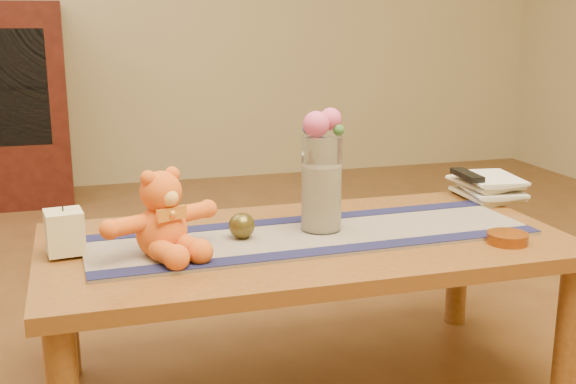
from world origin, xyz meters
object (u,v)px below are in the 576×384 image
object	(u,v)px
glass_vase	(321,184)
book_bottom	(464,197)
tv_remote	(467,175)
pillar_candle	(65,232)
bronze_ball	(242,226)
amber_dish	(507,238)
teddy_bear	(161,214)

from	to	relation	value
glass_vase	book_bottom	xyz separation A→B (m)	(0.56, 0.20, -0.13)
glass_vase	book_bottom	bearing A→B (deg)	19.72
glass_vase	tv_remote	xyz separation A→B (m)	(0.56, 0.19, -0.05)
pillar_candle	bronze_ball	xyz separation A→B (m)	(0.45, -0.01, -0.02)
pillar_candle	bronze_ball	bearing A→B (deg)	-1.59
glass_vase	amber_dish	world-z (taller)	glass_vase
teddy_bear	amber_dish	xyz separation A→B (m)	(0.88, -0.16, -0.10)
glass_vase	book_bottom	world-z (taller)	glass_vase
pillar_candle	amber_dish	size ratio (longest dim) A/B	0.99
glass_vase	tv_remote	distance (m)	0.59
glass_vase	bronze_ball	xyz separation A→B (m)	(-0.23, -0.01, -0.10)
pillar_candle	amber_dish	distance (m)	1.13
tv_remote	amber_dish	size ratio (longest dim) A/B	1.49
book_bottom	tv_remote	distance (m)	0.08
pillar_candle	tv_remote	distance (m)	1.25
bronze_ball	amber_dish	world-z (taller)	bronze_ball
amber_dish	tv_remote	bearing A→B (deg)	73.71
book_bottom	amber_dish	bearing A→B (deg)	-104.46
book_bottom	pillar_candle	bearing A→B (deg)	-169.11
pillar_candle	book_bottom	world-z (taller)	pillar_candle
glass_vase	amber_dish	bearing A→B (deg)	-28.07
bronze_ball	amber_dish	distance (m)	0.70
tv_remote	amber_dish	world-z (taller)	tv_remote
pillar_candle	tv_remote	bearing A→B (deg)	8.87
pillar_candle	book_bottom	xyz separation A→B (m)	(1.23, 0.20, -0.05)
bronze_ball	book_bottom	size ratio (longest dim) A/B	0.31
pillar_candle	bronze_ball	size ratio (longest dim) A/B	1.54
teddy_bear	amber_dish	distance (m)	0.90
glass_vase	bronze_ball	world-z (taller)	glass_vase
pillar_candle	glass_vase	size ratio (longest dim) A/B	0.41
pillar_candle	glass_vase	xyz separation A→B (m)	(0.67, 0.00, 0.08)
teddy_bear	tv_remote	xyz separation A→B (m)	(1.00, 0.27, -0.02)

